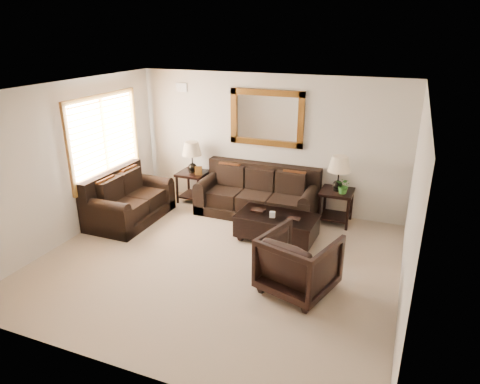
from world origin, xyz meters
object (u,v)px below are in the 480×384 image
at_px(loveseat, 127,202).
at_px(armchair, 299,260).
at_px(end_table_right, 338,180).
at_px(sofa, 258,197).
at_px(coffee_table, 277,225).
at_px(end_table_left, 192,163).

xyz_separation_m(loveseat, armchair, (3.68, -1.15, 0.13)).
height_order(end_table_right, armchair, end_table_right).
distance_m(sofa, coffee_table, 1.20).
xyz_separation_m(end_table_left, armchair, (2.94, -2.48, -0.37)).
relative_size(sofa, loveseat, 1.38).
distance_m(sofa, end_table_left, 1.60).
bearing_deg(coffee_table, armchair, -59.22).
relative_size(end_table_left, coffee_table, 0.92).
relative_size(end_table_right, coffee_table, 0.94).
distance_m(end_table_left, armchair, 3.86).
relative_size(sofa, end_table_left, 1.80).
bearing_deg(sofa, coffee_table, -54.88).
distance_m(coffee_table, armchair, 1.57).
bearing_deg(loveseat, end_table_left, -29.03).
bearing_deg(armchair, end_table_right, -74.96).
xyz_separation_m(sofa, end_table_left, (-1.51, 0.12, 0.50)).
bearing_deg(loveseat, armchair, -107.31).
bearing_deg(loveseat, sofa, -61.82).
distance_m(end_table_right, coffee_table, 1.49).
height_order(sofa, loveseat, sofa).
xyz_separation_m(sofa, end_table_right, (1.52, 0.12, 0.52)).
bearing_deg(end_table_left, end_table_right, -0.08).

